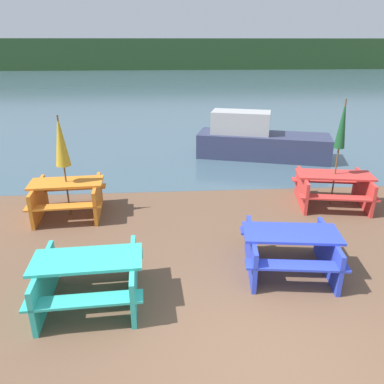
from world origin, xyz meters
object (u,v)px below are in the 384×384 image
at_px(picnic_table_red, 333,187).
at_px(boat, 258,141).
at_px(picnic_table_blue, 290,248).
at_px(umbrella_darkgreen, 342,125).
at_px(picnic_table_orange, 68,195).
at_px(picnic_table_teal, 89,276).
at_px(umbrella_gold, 61,142).

height_order(picnic_table_red, boat, boat).
xyz_separation_m(picnic_table_blue, umbrella_darkgreen, (1.87, 2.65, 1.46)).
bearing_deg(umbrella_darkgreen, picnic_table_orange, -178.68).
relative_size(picnic_table_teal, picnic_table_orange, 1.00).
height_order(picnic_table_teal, picnic_table_red, picnic_table_red).
bearing_deg(picnic_table_orange, picnic_table_teal, -71.71).
distance_m(umbrella_gold, boat, 6.79).
relative_size(picnic_table_blue, umbrella_gold, 0.76).
height_order(picnic_table_teal, umbrella_gold, umbrella_gold).
relative_size(umbrella_gold, umbrella_darkgreen, 0.90).
bearing_deg(umbrella_darkgreen, boat, 101.76).
height_order(picnic_table_blue, umbrella_darkgreen, umbrella_darkgreen).
bearing_deg(picnic_table_teal, umbrella_darkgreen, 32.66).
xyz_separation_m(picnic_table_teal, umbrella_darkgreen, (5.05, 3.24, 1.46)).
bearing_deg(umbrella_darkgreen, picnic_table_red, 63.43).
distance_m(picnic_table_orange, umbrella_gold, 1.22).
bearing_deg(umbrella_darkgreen, umbrella_gold, -178.68).
xyz_separation_m(umbrella_gold, umbrella_darkgreen, (6.08, 0.14, 0.22)).
xyz_separation_m(picnic_table_teal, picnic_table_red, (5.05, 3.24, 0.02)).
xyz_separation_m(picnic_table_orange, picnic_table_red, (6.08, 0.14, -0.01)).
relative_size(picnic_table_red, umbrella_darkgreen, 0.77).
relative_size(picnic_table_teal, umbrella_darkgreen, 0.66).
height_order(picnic_table_blue, picnic_table_red, picnic_table_red).
height_order(picnic_table_blue, picnic_table_orange, picnic_table_orange).
distance_m(picnic_table_blue, umbrella_gold, 5.05).
distance_m(umbrella_gold, umbrella_darkgreen, 6.08).
xyz_separation_m(picnic_table_blue, picnic_table_red, (1.87, 2.65, 0.02)).
bearing_deg(picnic_table_teal, boat, 59.93).
bearing_deg(picnic_table_orange, picnic_table_red, 1.32).
xyz_separation_m(picnic_table_blue, boat, (1.03, 6.69, 0.12)).
distance_m(picnic_table_red, umbrella_gold, 6.20).
height_order(picnic_table_orange, boat, boat).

